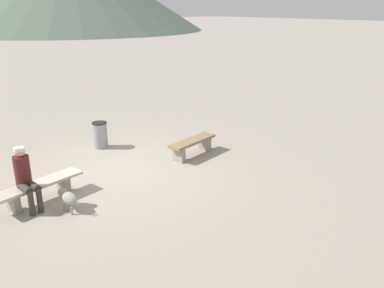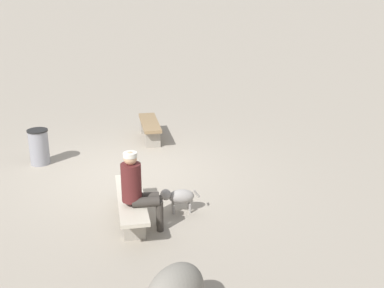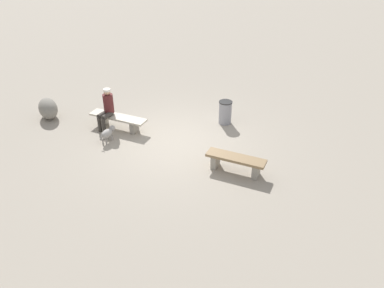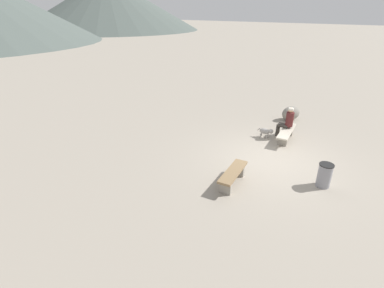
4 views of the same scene
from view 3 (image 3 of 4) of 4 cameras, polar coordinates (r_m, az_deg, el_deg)
name	(u,v)px [view 3 (image 3 of 4)]	position (r m, az deg, el deg)	size (l,w,h in m)	color
ground	(176,144)	(11.21, -2.43, 0.07)	(210.00, 210.00, 0.06)	#9E9384
bench_left	(236,161)	(9.86, 6.47, -2.57)	(1.57, 0.64, 0.45)	gray
bench_right	(118,120)	(12.01, -10.87, 3.56)	(1.88, 0.72, 0.42)	gray
seated_person	(107,107)	(11.93, -12.49, 5.36)	(0.35, 0.62, 1.27)	#511E1E
dog	(108,133)	(11.39, -12.34, 1.63)	(0.28, 0.66, 0.42)	gray
trash_bin	(225,112)	(12.14, 4.93, 4.70)	(0.42, 0.42, 0.74)	gray
boulder	(48,109)	(13.27, -20.52, 4.94)	(0.57, 0.92, 0.66)	gray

